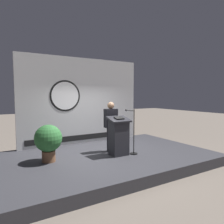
{
  "coord_description": "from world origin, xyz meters",
  "views": [
    {
      "loc": [
        -3.1,
        -5.53,
        2.13
      ],
      "look_at": [
        0.28,
        0.14,
        1.59
      ],
      "focal_mm": 33.6,
      "sensor_mm": 36.0,
      "label": 1
    }
  ],
  "objects_px": {
    "microphone_stand": "(133,138)",
    "potted_plant": "(48,140)",
    "podium": "(119,136)",
    "speaker_person": "(111,126)"
  },
  "relations": [
    {
      "from": "potted_plant",
      "to": "speaker_person",
      "type": "bearing_deg",
      "value": 1.05
    },
    {
      "from": "podium",
      "to": "microphone_stand",
      "type": "distance_m",
      "value": 0.47
    },
    {
      "from": "microphone_stand",
      "to": "potted_plant",
      "type": "relative_size",
      "value": 1.36
    },
    {
      "from": "speaker_person",
      "to": "potted_plant",
      "type": "relative_size",
      "value": 1.57
    },
    {
      "from": "podium",
      "to": "speaker_person",
      "type": "distance_m",
      "value": 0.54
    },
    {
      "from": "microphone_stand",
      "to": "potted_plant",
      "type": "height_order",
      "value": "microphone_stand"
    },
    {
      "from": "microphone_stand",
      "to": "potted_plant",
      "type": "distance_m",
      "value": 2.51
    },
    {
      "from": "speaker_person",
      "to": "microphone_stand",
      "type": "bearing_deg",
      "value": -51.36
    },
    {
      "from": "podium",
      "to": "microphone_stand",
      "type": "bearing_deg",
      "value": -10.95
    },
    {
      "from": "potted_plant",
      "to": "microphone_stand",
      "type": "bearing_deg",
      "value": -12.24
    }
  ]
}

